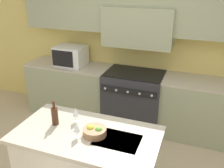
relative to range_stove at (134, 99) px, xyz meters
The scene contains 9 objects.
back_cabinetry 1.17m from the range_stove, 90.00° to the left, with size 10.00×0.46×2.70m.
back_counter 0.02m from the range_stove, 90.00° to the left, with size 3.87×0.62×0.94m.
range_stove is the anchor object (origin of this frame).
microwave 1.31m from the range_stove, behind, with size 0.50×0.41×0.33m.
kitchen_island 1.72m from the range_stove, 90.74° to the right, with size 1.48×0.80×0.91m.
wine_bottle 1.81m from the range_stove, 103.51° to the right, with size 0.07×0.07×0.27m.
wine_glass_near 1.91m from the range_stove, 92.23° to the right, with size 0.07×0.07×0.18m.
wine_glass_far 1.68m from the range_stove, 97.97° to the right, with size 0.07×0.07×0.18m.
fruit_bowl 1.78m from the range_stove, 87.72° to the right, with size 0.24×0.24×0.10m.
Camera 1 is at (0.96, -1.77, 2.36)m, focal length 40.00 mm.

